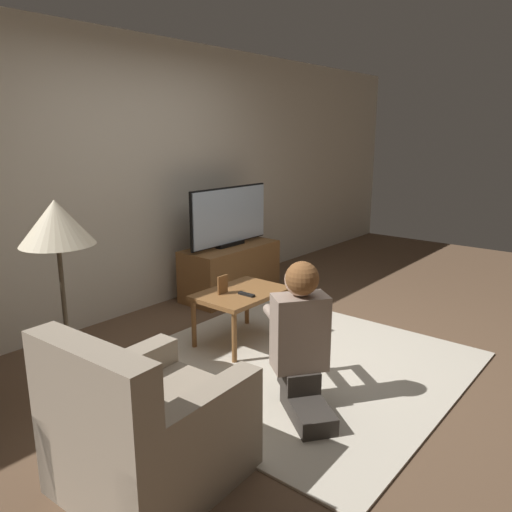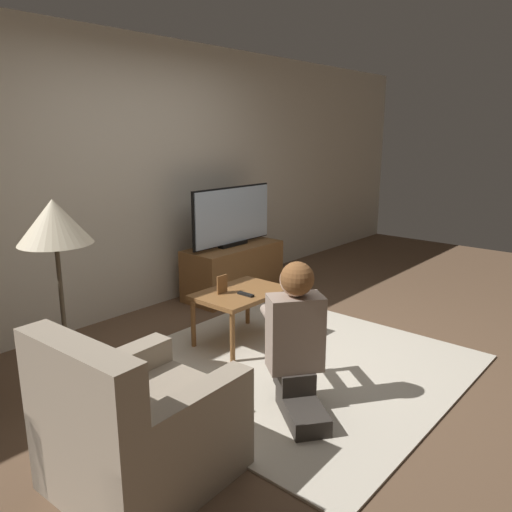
{
  "view_description": "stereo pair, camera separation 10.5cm",
  "coord_description": "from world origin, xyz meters",
  "px_view_note": "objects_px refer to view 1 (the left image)",
  "views": [
    {
      "loc": [
        -2.9,
        -1.98,
        1.73
      ],
      "look_at": [
        0.23,
        0.58,
        0.72
      ],
      "focal_mm": 35.0,
      "sensor_mm": 36.0,
      "label": 1
    },
    {
      "loc": [
        -2.83,
        -2.06,
        1.73
      ],
      "look_at": [
        0.23,
        0.58,
        0.72
      ],
      "focal_mm": 35.0,
      "sensor_mm": 36.0,
      "label": 2
    }
  ],
  "objects_px": {
    "tv": "(230,216)",
    "floor_lamp": "(57,231)",
    "person_kneeling": "(301,335)",
    "coffee_table": "(241,298)",
    "armchair": "(148,433)"
  },
  "relations": [
    {
      "from": "coffee_table",
      "to": "person_kneeling",
      "type": "relative_size",
      "value": 0.78
    },
    {
      "from": "floor_lamp",
      "to": "armchair",
      "type": "distance_m",
      "value": 1.41
    },
    {
      "from": "armchair",
      "to": "person_kneeling",
      "type": "height_order",
      "value": "person_kneeling"
    },
    {
      "from": "floor_lamp",
      "to": "armchair",
      "type": "height_order",
      "value": "floor_lamp"
    },
    {
      "from": "armchair",
      "to": "person_kneeling",
      "type": "distance_m",
      "value": 1.11
    },
    {
      "from": "person_kneeling",
      "to": "floor_lamp",
      "type": "bearing_deg",
      "value": -19.47
    },
    {
      "from": "coffee_table",
      "to": "person_kneeling",
      "type": "height_order",
      "value": "person_kneeling"
    },
    {
      "from": "coffee_table",
      "to": "armchair",
      "type": "height_order",
      "value": "armchair"
    },
    {
      "from": "floor_lamp",
      "to": "person_kneeling",
      "type": "relative_size",
      "value": 1.39
    },
    {
      "from": "tv",
      "to": "floor_lamp",
      "type": "relative_size",
      "value": 0.84
    },
    {
      "from": "tv",
      "to": "floor_lamp",
      "type": "xyz_separation_m",
      "value": [
        -2.26,
        -0.6,
        0.27
      ]
    },
    {
      "from": "coffee_table",
      "to": "person_kneeling",
      "type": "distance_m",
      "value": 1.09
    },
    {
      "from": "tv",
      "to": "coffee_table",
      "type": "height_order",
      "value": "tv"
    },
    {
      "from": "coffee_table",
      "to": "floor_lamp",
      "type": "height_order",
      "value": "floor_lamp"
    },
    {
      "from": "tv",
      "to": "floor_lamp",
      "type": "height_order",
      "value": "floor_lamp"
    }
  ]
}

